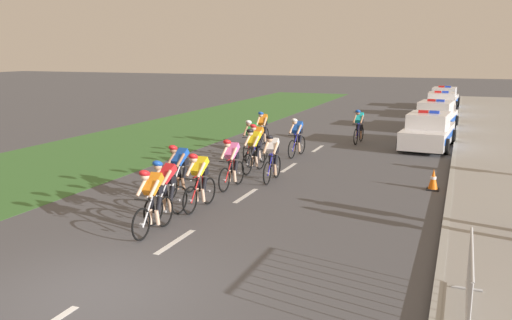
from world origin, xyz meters
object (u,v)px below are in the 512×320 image
Objects in this scene: cyclist_lead at (152,200)px; police_car_nearest at (428,132)px; cyclist_second at (165,188)px; cyclist_eleventh at (263,128)px; cyclist_ninth at (251,139)px; police_car_second at (435,117)px; traffic_cone_near at (433,180)px; cyclist_seventh at (254,149)px; cyclist_fourth at (179,169)px; police_car_third at (441,105)px; cyclist_twelfth at (359,126)px; crowd_barrier_front at (469,286)px; cyclist_sixth at (272,157)px; cyclist_third at (199,180)px; police_car_furthest at (444,98)px; cyclist_tenth at (297,137)px; cyclist_fifth at (231,163)px; cyclist_eighth at (257,144)px.

police_car_nearest reaches higher than cyclist_lead.
cyclist_eleventh is (-1.42, 10.46, 0.00)m from cyclist_second.
cyclist_lead is 8.71m from cyclist_ninth.
police_car_second is 13.07m from traffic_cone_near.
cyclist_seventh and cyclist_ninth have the same top height.
cyclist_fourth is 23.52m from police_car_third.
traffic_cone_near is (0.64, -19.38, -0.37)m from police_car_third.
cyclist_ninth is at bearing -121.90° from cyclist_twelfth.
crowd_barrier_front is (1.58, -15.55, -0.03)m from police_car_nearest.
cyclist_lead and cyclist_sixth have the same top height.
crowd_barrier_front is (6.47, -3.92, -0.14)m from cyclist_third.
cyclist_lead is 26.17m from police_car_third.
cyclist_lead and cyclist_seventh have the same top height.
cyclist_fourth and cyclist_ninth have the same top height.
police_car_furthest reaches higher than cyclist_twelfth.
traffic_cone_near is (6.61, 3.37, -0.48)m from cyclist_fourth.
police_car_furthest is (4.62, 21.28, -0.11)m from cyclist_tenth.
cyclist_fifth is at bearing -76.75° from cyclist_eleventh.
cyclist_eighth reaches higher than crowd_barrier_front.
cyclist_twelfth reaches higher than crowd_barrier_front.
cyclist_second is at bearing -90.86° from cyclist_seventh.
traffic_cone_near is at bearing 42.11° from cyclist_second.
cyclist_second is 0.39× the size of police_car_third.
cyclist_sixth is at bearing 81.38° from cyclist_lead.
cyclist_eighth is at bearing 106.03° from cyclist_seventh.
police_car_second is (4.15, 13.77, -0.11)m from cyclist_sixth.
cyclist_third and cyclist_fourth have the same top height.
cyclist_third is 1.00× the size of cyclist_fourth.
police_car_furthest reaches higher than cyclist_tenth.
crowd_barrier_front is (6.74, -8.45, -0.14)m from cyclist_seventh.
police_car_nearest reaches higher than cyclist_sixth.
cyclist_second is 0.38× the size of police_car_nearest.
police_car_second is (4.62, 9.60, -0.11)m from cyclist_tenth.
police_car_second is at bearing 75.51° from cyclist_lead.
cyclist_ninth is (-0.11, 5.70, 0.00)m from cyclist_fourth.
cyclist_eleventh is at bearing -115.09° from police_car_third.
cyclist_tenth is 0.74× the size of crowd_barrier_front.
cyclist_twelfth is at bearing 81.46° from cyclist_sixth.
cyclist_fifth and cyclist_twelfth have the same top height.
crowd_barrier_front is (6.57, -6.20, -0.14)m from cyclist_fifth.
police_car_furthest is at bearing 80.41° from cyclist_third.
crowd_barrier_front is (7.07, -9.58, -0.14)m from cyclist_eighth.
cyclist_third is at bearing -84.01° from cyclist_eighth.
cyclist_seventh is at bearing 93.41° from cyclist_third.
cyclist_second is 2.68× the size of traffic_cone_near.
police_car_third is at bearing 91.90° from traffic_cone_near.
cyclist_eleventh is 0.39× the size of police_car_furthest.
police_car_third is (2.94, 12.00, -0.11)m from cyclist_twelfth.
cyclist_ninth is 1.84m from cyclist_tenth.
police_car_nearest reaches higher than cyclist_seventh.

